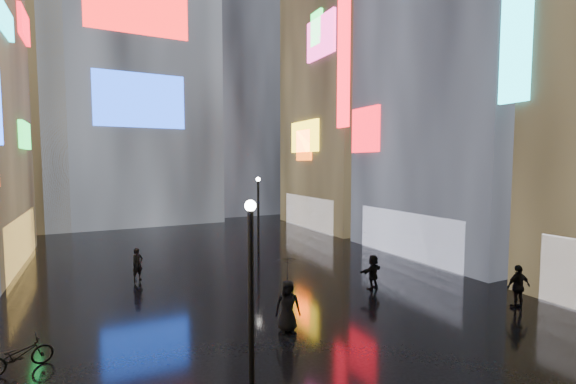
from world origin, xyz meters
TOP-DOWN VIEW (x-y plane):
  - ground at (0.00, 20.00)m, footprint 140.00×140.00m
  - building_right_mid at (15.98, 17.01)m, footprint 10.28×13.70m
  - building_right_far at (15.98, 30.00)m, footprint 10.28×12.00m
  - tower_main at (-3.00, 43.97)m, footprint 16.00×14.20m
  - tower_flank_right at (9.00, 46.00)m, footprint 12.00×12.00m
  - tower_flank_left at (-14.00, 42.00)m, footprint 10.00×10.00m
  - lamp_near at (-3.29, 7.57)m, footprint 0.30×0.30m
  - lamp_far at (3.09, 22.84)m, footprint 0.30×0.30m
  - pedestrian_3 at (9.02, 8.22)m, footprint 1.17×0.70m
  - pedestrian_4 at (-0.73, 10.57)m, footprint 1.06×0.87m
  - pedestrian_5 at (5.15, 13.00)m, footprint 1.63×0.90m
  - pedestrian_6 at (-5.06, 19.61)m, footprint 0.74×0.67m
  - umbrella_2 at (-0.73, 10.57)m, footprint 0.97×0.99m
  - bicycle at (-9.07, 11.68)m, footprint 1.89×1.14m

SIDE VIEW (x-z plane):
  - ground at x=0.00m, z-range 0.00..0.00m
  - bicycle at x=-9.07m, z-range 0.00..0.94m
  - pedestrian_5 at x=5.15m, z-range 0.00..1.67m
  - pedestrian_6 at x=-5.06m, z-range 0.00..1.70m
  - pedestrian_3 at x=9.02m, z-range 0.00..1.86m
  - pedestrian_4 at x=-0.73m, z-range 0.00..1.88m
  - umbrella_2 at x=-0.73m, z-range 1.88..2.74m
  - lamp_near at x=-3.29m, z-range 0.34..5.54m
  - lamp_far at x=3.09m, z-range 0.34..5.54m
  - tower_flank_left at x=-14.00m, z-range 0.00..26.00m
  - building_right_far at x=15.98m, z-range -0.02..27.98m
  - building_right_mid at x=15.98m, z-range -0.01..29.99m
  - tower_flank_right at x=9.00m, z-range 0.00..34.00m
  - tower_main at x=-3.00m, z-range 0.01..42.01m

